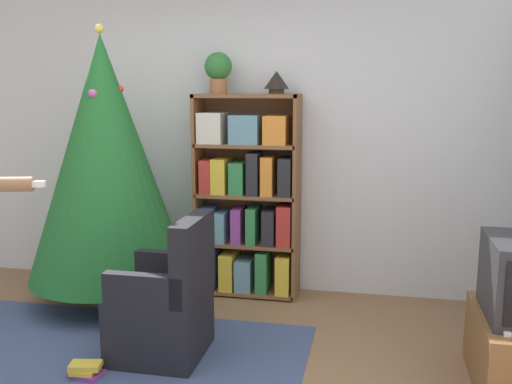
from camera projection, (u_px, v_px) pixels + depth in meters
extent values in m
cube|color=silver|center=(226.00, 137.00, 4.87)|extent=(8.00, 0.10, 2.60)
cube|color=#3D4C70|center=(74.00, 379.00, 3.37)|extent=(2.65, 2.11, 0.01)
cube|color=brown|center=(200.00, 195.00, 4.76)|extent=(0.03, 0.32, 1.66)
cube|color=brown|center=(297.00, 198.00, 4.60)|extent=(0.03, 0.32, 1.66)
cube|color=brown|center=(247.00, 96.00, 4.53)|extent=(0.85, 0.32, 0.03)
cube|color=brown|center=(251.00, 193.00, 4.83)|extent=(0.85, 0.01, 1.66)
cube|color=brown|center=(248.00, 289.00, 4.82)|extent=(0.82, 0.32, 0.03)
cube|color=#284C93|center=(211.00, 268.00, 4.81)|extent=(0.11, 0.25, 0.33)
cube|color=gold|center=(229.00, 270.00, 4.81)|extent=(0.11, 0.29, 0.31)
cube|color=#5B899E|center=(245.00, 274.00, 4.77)|extent=(0.14, 0.26, 0.26)
cube|color=#2D7A42|center=(263.00, 271.00, 4.72)|extent=(0.10, 0.24, 0.34)
cube|color=gold|center=(284.00, 273.00, 4.71)|extent=(0.11, 0.29, 0.32)
cube|color=brown|center=(247.00, 243.00, 4.75)|extent=(0.82, 0.32, 0.03)
cube|color=#284C93|center=(208.00, 223.00, 4.75)|extent=(0.09, 0.25, 0.29)
cube|color=#5B899E|center=(222.00, 226.00, 4.74)|extent=(0.09, 0.26, 0.25)
cube|color=#843889|center=(238.00, 225.00, 4.69)|extent=(0.08, 0.23, 0.29)
cube|color=#2D7A42|center=(254.00, 224.00, 4.70)|extent=(0.08, 0.30, 0.30)
cube|color=#232328|center=(270.00, 226.00, 4.65)|extent=(0.10, 0.26, 0.29)
cube|color=#B22D28|center=(286.00, 224.00, 4.64)|extent=(0.11, 0.30, 0.33)
cube|color=brown|center=(247.00, 195.00, 4.68)|extent=(0.82, 0.32, 0.03)
cube|color=#B22D28|center=(208.00, 176.00, 4.67)|extent=(0.09, 0.23, 0.27)
cube|color=gold|center=(222.00, 175.00, 4.68)|extent=(0.12, 0.29, 0.28)
cube|color=#2D7A42|center=(239.00, 178.00, 4.62)|extent=(0.12, 0.23, 0.26)
cube|color=#232328|center=(254.00, 173.00, 4.59)|extent=(0.09, 0.24, 0.34)
cube|color=orange|center=(269.00, 175.00, 4.58)|extent=(0.09, 0.26, 0.31)
cube|color=#232328|center=(286.00, 176.00, 4.55)|extent=(0.10, 0.26, 0.30)
cube|color=brown|center=(247.00, 145.00, 4.60)|extent=(0.82, 0.32, 0.03)
cube|color=beige|center=(213.00, 128.00, 4.62)|extent=(0.20, 0.29, 0.25)
cube|color=#5B899E|center=(246.00, 129.00, 4.56)|extent=(0.23, 0.29, 0.23)
cube|color=orange|center=(277.00, 130.00, 4.51)|extent=(0.18, 0.28, 0.23)
cube|color=white|center=(505.00, 330.00, 2.99)|extent=(0.04, 0.12, 0.02)
cylinder|color=#4C3323|center=(112.00, 295.00, 4.63)|extent=(0.36, 0.36, 0.10)
cylinder|color=brown|center=(111.00, 282.00, 4.61)|extent=(0.08, 0.08, 0.12)
cone|color=#1E6028|center=(106.00, 159.00, 4.43)|extent=(1.26, 1.26, 1.89)
sphere|color=red|center=(120.00, 89.00, 4.35)|extent=(0.06, 0.06, 0.06)
sphere|color=red|center=(64.00, 168.00, 4.41)|extent=(0.04, 0.04, 0.04)
sphere|color=red|center=(85.00, 94.00, 4.37)|extent=(0.05, 0.05, 0.05)
sphere|color=#B74C93|center=(107.00, 143.00, 4.67)|extent=(0.07, 0.07, 0.07)
sphere|color=gold|center=(71.00, 206.00, 4.73)|extent=(0.07, 0.07, 0.07)
sphere|color=#B74C93|center=(93.00, 94.00, 4.21)|extent=(0.07, 0.07, 0.07)
sphere|color=#E5CC4C|center=(99.00, 29.00, 4.26)|extent=(0.07, 0.07, 0.07)
cube|color=black|center=(160.00, 324.00, 3.67)|extent=(0.56, 0.56, 0.42)
cube|color=black|center=(193.00, 257.00, 3.54)|extent=(0.12, 0.56, 0.50)
cube|color=black|center=(172.00, 266.00, 3.84)|extent=(0.50, 0.08, 0.20)
cube|color=black|center=(144.00, 290.00, 3.38)|extent=(0.50, 0.08, 0.20)
cube|color=white|center=(33.00, 184.00, 2.66)|extent=(0.12, 0.07, 0.03)
cylinder|color=#935B38|center=(218.00, 86.00, 4.57)|extent=(0.14, 0.14, 0.12)
sphere|color=#2D7033|center=(218.00, 66.00, 4.54)|extent=(0.22, 0.22, 0.22)
cylinder|color=#473828|center=(276.00, 92.00, 4.48)|extent=(0.12, 0.12, 0.04)
cone|color=black|center=(277.00, 80.00, 4.46)|extent=(0.20, 0.20, 0.14)
cube|color=#284C93|center=(142.00, 323.00, 4.17)|extent=(0.17, 0.12, 0.02)
cube|color=beige|center=(144.00, 320.00, 4.16)|extent=(0.18, 0.15, 0.04)
cube|color=#843889|center=(87.00, 374.00, 3.41)|extent=(0.21, 0.17, 0.03)
cube|color=gold|center=(83.00, 371.00, 3.40)|extent=(0.15, 0.12, 0.02)
cube|color=gold|center=(85.00, 366.00, 3.39)|extent=(0.20, 0.14, 0.04)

